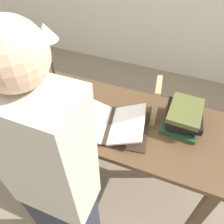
{
  "coord_description": "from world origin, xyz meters",
  "views": [
    {
      "loc": [
        0.36,
        -0.94,
        1.83
      ],
      "look_at": [
        -0.0,
        -0.04,
        0.84
      ],
      "focal_mm": 35.0,
      "sensor_mm": 36.0,
      "label": 1
    }
  ],
  "objects_px": {
    "book_stack_tall": "(184,116)",
    "reading_lamp": "(47,41)",
    "open_book": "(109,123)",
    "book_standing_upright": "(156,101)",
    "coffee_mug": "(79,104)",
    "person_reader": "(58,191)"
  },
  "relations": [
    {
      "from": "open_book",
      "to": "book_standing_upright",
      "type": "bearing_deg",
      "value": 27.69
    },
    {
      "from": "open_book",
      "to": "coffee_mug",
      "type": "distance_m",
      "value": 0.26
    },
    {
      "from": "book_standing_upright",
      "to": "reading_lamp",
      "type": "distance_m",
      "value": 0.79
    },
    {
      "from": "book_stack_tall",
      "to": "reading_lamp",
      "type": "bearing_deg",
      "value": -179.91
    },
    {
      "from": "reading_lamp",
      "to": "book_standing_upright",
      "type": "bearing_deg",
      "value": -0.38
    },
    {
      "from": "open_book",
      "to": "book_stack_tall",
      "type": "xyz_separation_m",
      "value": [
        0.43,
        0.2,
        0.04
      ]
    },
    {
      "from": "book_stack_tall",
      "to": "coffee_mug",
      "type": "distance_m",
      "value": 0.7
    },
    {
      "from": "book_stack_tall",
      "to": "reading_lamp",
      "type": "xyz_separation_m",
      "value": [
        -0.93,
        -0.0,
        0.34
      ]
    },
    {
      "from": "open_book",
      "to": "person_reader",
      "type": "distance_m",
      "value": 0.52
    },
    {
      "from": "reading_lamp",
      "to": "coffee_mug",
      "type": "bearing_deg",
      "value": -26.11
    },
    {
      "from": "open_book",
      "to": "book_standing_upright",
      "type": "distance_m",
      "value": 0.33
    },
    {
      "from": "book_standing_upright",
      "to": "reading_lamp",
      "type": "height_order",
      "value": "reading_lamp"
    },
    {
      "from": "reading_lamp",
      "to": "person_reader",
      "type": "xyz_separation_m",
      "value": [
        0.45,
        -0.71,
        -0.35
      ]
    },
    {
      "from": "person_reader",
      "to": "coffee_mug",
      "type": "bearing_deg",
      "value": -71.41
    },
    {
      "from": "reading_lamp",
      "to": "coffee_mug",
      "type": "height_order",
      "value": "reading_lamp"
    },
    {
      "from": "person_reader",
      "to": "reading_lamp",
      "type": "bearing_deg",
      "value": -57.94
    },
    {
      "from": "open_book",
      "to": "book_standing_upright",
      "type": "xyz_separation_m",
      "value": [
        0.24,
        0.19,
        0.11
      ]
    },
    {
      "from": "book_stack_tall",
      "to": "person_reader",
      "type": "distance_m",
      "value": 0.86
    },
    {
      "from": "open_book",
      "to": "reading_lamp",
      "type": "xyz_separation_m",
      "value": [
        -0.5,
        0.19,
        0.37
      ]
    },
    {
      "from": "book_stack_tall",
      "to": "book_standing_upright",
      "type": "distance_m",
      "value": 0.2
    },
    {
      "from": "open_book",
      "to": "reading_lamp",
      "type": "distance_m",
      "value": 0.65
    },
    {
      "from": "reading_lamp",
      "to": "open_book",
      "type": "bearing_deg",
      "value": -21.34
    }
  ]
}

